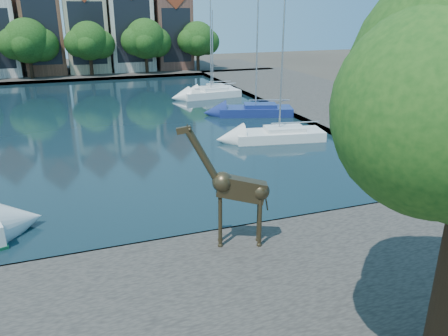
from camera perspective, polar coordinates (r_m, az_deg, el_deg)
name	(u,v)px	position (r m, az deg, el deg)	size (l,w,h in m)	color
ground	(125,255)	(18.86, -12.83, -11.03)	(160.00, 160.00, 0.00)	#38332B
water_basin	(89,121)	(41.32, -17.17, 5.84)	(38.00, 50.00, 0.08)	black
far_quay	(77,73)	(72.79, -18.68, 11.70)	(60.00, 16.00, 0.50)	#45413C
right_quay	(330,101)	(48.96, 13.65, 8.54)	(14.00, 52.00, 0.50)	#45413C
townhouse_center	(41,18)	(72.23, -22.74, 17.67)	(5.44, 9.18, 16.93)	brown
townhouse_east_inner	(85,22)	(72.27, -17.72, 17.73)	(5.94, 9.18, 15.79)	#BEAF88
townhouse_east_mid	(128,19)	(72.86, -12.39, 18.49)	(6.43, 9.18, 16.65)	beige
townhouse_east_end	(170,25)	(74.04, -7.09, 18.03)	(5.44, 9.18, 14.43)	brown
far_tree_mid_west	(28,42)	(66.96, -24.20, 14.74)	(7.80, 6.00, 8.00)	#332114
far_tree_mid_east	(90,42)	(66.91, -17.15, 15.43)	(7.02, 5.40, 7.52)	#332114
far_tree_east	(146,40)	(67.80, -10.14, 16.12)	(7.54, 5.80, 7.84)	#332114
far_tree_far_east	(198,40)	(69.61, -3.38, 16.35)	(6.76, 5.20, 7.36)	#332114
giraffe_statue	(234,188)	(17.15, 1.37, -2.66)	(3.42, 1.42, 4.99)	#3C311E
sailboat_right_a	(279,133)	(33.77, 7.20, 4.57)	(7.08, 3.48, 11.22)	silver
sailboat_right_b	(256,109)	(41.65, 4.14, 7.73)	(7.24, 4.31, 13.15)	navy
sailboat_right_c	(211,92)	(50.29, -1.68, 9.88)	(6.75, 2.83, 10.47)	white
sailboat_right_d	(213,88)	(53.52, -1.45, 10.45)	(4.78, 2.09, 9.36)	white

